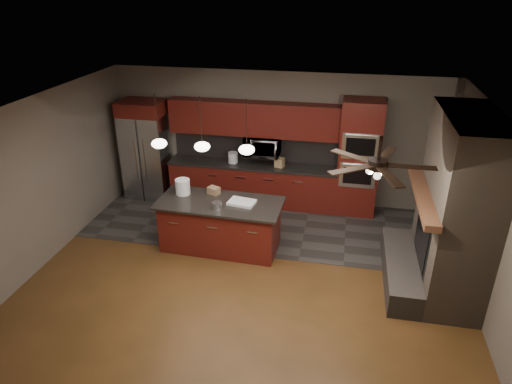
% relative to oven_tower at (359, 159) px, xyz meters
% --- Properties ---
extents(ground, '(7.00, 7.00, 0.00)m').
position_rel_oven_tower_xyz_m(ground, '(-1.70, -2.69, -1.19)').
color(ground, brown).
rests_on(ground, ground).
extents(ceiling, '(7.00, 6.00, 0.02)m').
position_rel_oven_tower_xyz_m(ceiling, '(-1.70, -2.69, 1.61)').
color(ceiling, white).
rests_on(ceiling, back_wall).
extents(back_wall, '(7.00, 0.02, 2.80)m').
position_rel_oven_tower_xyz_m(back_wall, '(-1.70, 0.31, 0.21)').
color(back_wall, '#665E52').
rests_on(back_wall, ground).
extents(right_wall, '(0.02, 6.00, 2.80)m').
position_rel_oven_tower_xyz_m(right_wall, '(1.80, -2.69, 0.21)').
color(right_wall, '#665E52').
rests_on(right_wall, ground).
extents(left_wall, '(0.02, 6.00, 2.80)m').
position_rel_oven_tower_xyz_m(left_wall, '(-5.20, -2.69, 0.21)').
color(left_wall, '#665E52').
rests_on(left_wall, ground).
extents(slate_tile_patch, '(7.00, 2.40, 0.01)m').
position_rel_oven_tower_xyz_m(slate_tile_patch, '(-1.70, -0.89, -1.19)').
color(slate_tile_patch, '#383533').
rests_on(slate_tile_patch, ground).
extents(fireplace_column, '(1.30, 2.10, 2.80)m').
position_rel_oven_tower_xyz_m(fireplace_column, '(1.34, -2.29, 0.11)').
color(fireplace_column, brown).
rests_on(fireplace_column, ground).
extents(back_cabinetry, '(3.59, 0.64, 2.20)m').
position_rel_oven_tower_xyz_m(back_cabinetry, '(-2.18, 0.05, -0.30)').
color(back_cabinetry, '#581012').
rests_on(back_cabinetry, ground).
extents(oven_tower, '(0.80, 0.63, 2.38)m').
position_rel_oven_tower_xyz_m(oven_tower, '(0.00, 0.00, 0.00)').
color(oven_tower, '#581012').
rests_on(oven_tower, ground).
extents(microwave, '(0.73, 0.41, 0.50)m').
position_rel_oven_tower_xyz_m(microwave, '(-1.98, 0.06, 0.11)').
color(microwave, silver).
rests_on(microwave, back_cabinetry).
extents(refrigerator, '(0.93, 0.75, 2.16)m').
position_rel_oven_tower_xyz_m(refrigerator, '(-4.52, -0.07, -0.11)').
color(refrigerator, silver).
rests_on(refrigerator, ground).
extents(kitchen_island, '(2.23, 1.07, 0.92)m').
position_rel_oven_tower_xyz_m(kitchen_island, '(-2.36, -1.91, -0.73)').
color(kitchen_island, '#581012').
rests_on(kitchen_island, ground).
extents(white_bucket, '(0.32, 0.32, 0.28)m').
position_rel_oven_tower_xyz_m(white_bucket, '(-3.10, -1.71, -0.13)').
color(white_bucket, white).
rests_on(white_bucket, kitchen_island).
extents(paint_can, '(0.19, 0.19, 0.11)m').
position_rel_oven_tower_xyz_m(paint_can, '(-2.35, -2.13, -0.22)').
color(paint_can, silver).
rests_on(paint_can, kitchen_island).
extents(paint_tray, '(0.50, 0.39, 0.05)m').
position_rel_oven_tower_xyz_m(paint_tray, '(-1.97, -1.88, -0.25)').
color(paint_tray, white).
rests_on(paint_tray, kitchen_island).
extents(cardboard_box, '(0.25, 0.22, 0.13)m').
position_rel_oven_tower_xyz_m(cardboard_box, '(-2.56, -1.60, -0.21)').
color(cardboard_box, '#8C6848').
rests_on(cardboard_box, kitchen_island).
extents(counter_bucket, '(0.24, 0.24, 0.23)m').
position_rel_oven_tower_xyz_m(counter_bucket, '(-2.60, 0.01, -0.18)').
color(counter_bucket, white).
rests_on(counter_bucket, back_cabinetry).
extents(counter_box, '(0.22, 0.19, 0.20)m').
position_rel_oven_tower_xyz_m(counter_box, '(-1.59, -0.04, -0.19)').
color(counter_box, '#A78356').
rests_on(counter_box, back_cabinetry).
extents(pendant_left, '(0.26, 0.26, 0.92)m').
position_rel_oven_tower_xyz_m(pendant_left, '(-3.35, -1.99, 0.77)').
color(pendant_left, black).
rests_on(pendant_left, ceiling).
extents(pendant_center, '(0.26, 0.26, 0.92)m').
position_rel_oven_tower_xyz_m(pendant_center, '(-2.60, -1.99, 0.77)').
color(pendant_center, black).
rests_on(pendant_center, ceiling).
extents(pendant_right, '(0.26, 0.26, 0.92)m').
position_rel_oven_tower_xyz_m(pendant_right, '(-1.85, -1.99, 0.77)').
color(pendant_right, black).
rests_on(pendant_right, ceiling).
extents(ceiling_fan, '(1.27, 1.33, 0.41)m').
position_rel_oven_tower_xyz_m(ceiling_fan, '(0.10, -3.49, 1.27)').
color(ceiling_fan, black).
rests_on(ceiling_fan, ceiling).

